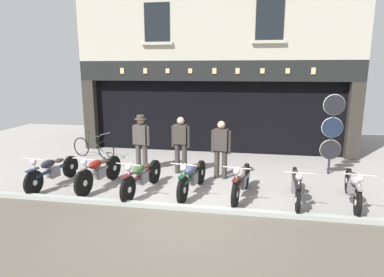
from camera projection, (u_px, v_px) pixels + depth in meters
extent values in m
cube|color=gray|center=(213.00, 155.00, 11.88)|extent=(21.89, 10.00, 0.08)
cube|color=#A1A69F|center=(187.00, 209.00, 7.13)|extent=(21.89, 0.16, 0.18)
cube|color=black|center=(219.00, 111.00, 13.83)|extent=(9.10, 4.00, 2.60)
cube|color=#332D28|center=(91.00, 115.00, 12.58)|extent=(0.44, 0.36, 2.60)
cube|color=#332D28|center=(354.00, 121.00, 10.98)|extent=(0.44, 0.36, 2.60)
cube|color=black|center=(215.00, 113.00, 12.11)|extent=(8.70, 0.03, 2.18)
cube|color=black|center=(214.00, 71.00, 11.39)|extent=(9.89, 0.24, 0.70)
cube|color=#DBC684|center=(122.00, 71.00, 11.82)|extent=(0.14, 0.03, 0.20)
cube|color=#DBC684|center=(145.00, 71.00, 11.67)|extent=(0.14, 0.03, 0.19)
cube|color=#DBC684|center=(168.00, 71.00, 11.53)|extent=(0.14, 0.03, 0.16)
cube|color=#DBC684|center=(190.00, 71.00, 11.39)|extent=(0.14, 0.03, 0.17)
cube|color=#DBC684|center=(214.00, 71.00, 11.25)|extent=(0.14, 0.03, 0.20)
cube|color=#DBC684|center=(238.00, 71.00, 11.12)|extent=(0.14, 0.03, 0.20)
cube|color=#DBC684|center=(262.00, 71.00, 10.98)|extent=(0.14, 0.03, 0.17)
cube|color=#DBC684|center=(288.00, 71.00, 10.84)|extent=(0.14, 0.03, 0.17)
cube|color=#DBC684|center=(313.00, 71.00, 10.70)|extent=(0.14, 0.03, 0.22)
cube|color=#B8B2A0|center=(215.00, 22.00, 11.13)|extent=(9.89, 0.40, 2.57)
cube|color=black|center=(157.00, 22.00, 11.26)|extent=(0.90, 0.02, 1.30)
cube|color=#B8B2A0|center=(157.00, 43.00, 11.37)|extent=(1.10, 0.12, 0.10)
cube|color=black|center=(270.00, 19.00, 10.62)|extent=(0.90, 0.02, 1.30)
cube|color=#B8B2A0|center=(269.00, 42.00, 10.73)|extent=(1.10, 0.12, 0.10)
cylinder|color=black|center=(34.00, 183.00, 7.95)|extent=(0.14, 0.61, 0.61)
cylinder|color=silver|center=(34.00, 183.00, 7.95)|extent=(0.11, 0.14, 0.13)
cylinder|color=black|center=(71.00, 167.00, 9.28)|extent=(0.15, 0.61, 0.61)
cylinder|color=silver|center=(71.00, 167.00, 9.28)|extent=(0.12, 0.14, 0.13)
cube|color=#1F2C47|center=(53.00, 170.00, 8.59)|extent=(0.22, 1.30, 0.07)
cube|color=slate|center=(53.00, 172.00, 8.61)|extent=(0.24, 0.34, 0.26)
ellipsoid|color=black|center=(48.00, 164.00, 8.39)|extent=(0.27, 0.48, 0.20)
ellipsoid|color=#38281E|center=(59.00, 160.00, 8.79)|extent=(0.23, 0.32, 0.10)
cube|color=#1F2C47|center=(32.00, 170.00, 7.89)|extent=(0.14, 0.37, 0.04)
sphere|color=silver|center=(33.00, 162.00, 7.91)|extent=(0.15, 0.15, 0.15)
cylinder|color=silver|center=(33.00, 159.00, 7.89)|extent=(0.62, 0.09, 0.02)
cylinder|color=silver|center=(34.00, 171.00, 7.93)|extent=(0.06, 0.23, 0.62)
cylinder|color=black|center=(84.00, 183.00, 7.84)|extent=(0.17, 0.67, 0.67)
cylinder|color=silver|center=(84.00, 183.00, 7.84)|extent=(0.12, 0.16, 0.15)
cylinder|color=black|center=(113.00, 168.00, 9.06)|extent=(0.18, 0.67, 0.67)
cylinder|color=silver|center=(113.00, 168.00, 9.06)|extent=(0.13, 0.16, 0.15)
cube|color=gray|center=(99.00, 170.00, 8.42)|extent=(0.25, 1.21, 0.07)
cube|color=slate|center=(99.00, 173.00, 8.44)|extent=(0.25, 0.35, 0.26)
ellipsoid|color=maroon|center=(95.00, 165.00, 8.24)|extent=(0.29, 0.49, 0.20)
ellipsoid|color=#38281E|center=(104.00, 161.00, 8.61)|extent=(0.24, 0.33, 0.10)
cube|color=gray|center=(83.00, 169.00, 7.77)|extent=(0.15, 0.37, 0.04)
sphere|color=silver|center=(84.00, 162.00, 7.79)|extent=(0.15, 0.15, 0.15)
cylinder|color=silver|center=(84.00, 159.00, 7.78)|extent=(0.62, 0.12, 0.02)
cylinder|color=silver|center=(84.00, 171.00, 7.82)|extent=(0.08, 0.28, 0.61)
cylinder|color=black|center=(128.00, 190.00, 7.46)|extent=(0.17, 0.63, 0.63)
cylinder|color=silver|center=(128.00, 190.00, 7.46)|extent=(0.12, 0.15, 0.14)
cylinder|color=black|center=(155.00, 172.00, 8.77)|extent=(0.18, 0.64, 0.63)
cylinder|color=silver|center=(155.00, 172.00, 8.77)|extent=(0.13, 0.15, 0.14)
cube|color=#531D20|center=(142.00, 175.00, 8.09)|extent=(0.27, 1.30, 0.07)
cube|color=slate|center=(142.00, 178.00, 8.10)|extent=(0.25, 0.35, 0.26)
ellipsoid|color=#314F2A|center=(139.00, 169.00, 7.89)|extent=(0.29, 0.49, 0.20)
ellipsoid|color=#38281E|center=(147.00, 165.00, 8.29)|extent=(0.24, 0.33, 0.10)
cube|color=#531D20|center=(127.00, 175.00, 7.39)|extent=(0.15, 0.37, 0.04)
sphere|color=silver|center=(128.00, 168.00, 7.41)|extent=(0.15, 0.15, 0.15)
cylinder|color=silver|center=(128.00, 164.00, 7.39)|extent=(0.62, 0.12, 0.02)
cylinder|color=silver|center=(128.00, 177.00, 7.43)|extent=(0.08, 0.28, 0.61)
cylinder|color=black|center=(183.00, 190.00, 7.42)|extent=(0.17, 0.64, 0.64)
cylinder|color=silver|center=(183.00, 190.00, 7.42)|extent=(0.12, 0.15, 0.14)
cylinder|color=black|center=(201.00, 172.00, 8.70)|extent=(0.18, 0.64, 0.64)
cylinder|color=silver|center=(201.00, 172.00, 8.70)|extent=(0.13, 0.16, 0.14)
cube|color=#143F28|center=(192.00, 176.00, 8.04)|extent=(0.26, 1.26, 0.07)
cube|color=slate|center=(192.00, 178.00, 8.05)|extent=(0.25, 0.35, 0.26)
ellipsoid|color=#384363|center=(190.00, 170.00, 7.84)|extent=(0.29, 0.49, 0.20)
ellipsoid|color=#38281E|center=(196.00, 166.00, 8.23)|extent=(0.24, 0.33, 0.10)
cube|color=#143F28|center=(183.00, 176.00, 7.35)|extent=(0.15, 0.37, 0.04)
sphere|color=silver|center=(184.00, 168.00, 7.38)|extent=(0.15, 0.15, 0.15)
cylinder|color=silver|center=(184.00, 165.00, 7.36)|extent=(0.62, 0.12, 0.02)
cylinder|color=silver|center=(183.00, 177.00, 7.40)|extent=(0.08, 0.27, 0.61)
cylinder|color=black|center=(235.00, 194.00, 7.17)|extent=(0.17, 0.64, 0.64)
cylinder|color=silver|center=(235.00, 194.00, 7.17)|extent=(0.12, 0.16, 0.14)
cylinder|color=black|center=(246.00, 176.00, 8.41)|extent=(0.18, 0.65, 0.64)
cylinder|color=silver|center=(246.00, 176.00, 8.41)|extent=(0.13, 0.16, 0.14)
cube|color=#501B14|center=(241.00, 179.00, 7.77)|extent=(0.27, 1.23, 0.07)
cube|color=slate|center=(241.00, 182.00, 7.78)|extent=(0.25, 0.35, 0.26)
ellipsoid|color=gray|center=(240.00, 173.00, 7.58)|extent=(0.29, 0.49, 0.20)
ellipsoid|color=#38281E|center=(243.00, 169.00, 7.95)|extent=(0.25, 0.33, 0.10)
cube|color=#501B14|center=(236.00, 179.00, 7.10)|extent=(0.16, 0.37, 0.04)
sphere|color=silver|center=(237.00, 171.00, 7.13)|extent=(0.15, 0.15, 0.15)
cylinder|color=silver|center=(237.00, 168.00, 7.11)|extent=(0.62, 0.12, 0.02)
cylinder|color=silver|center=(236.00, 181.00, 7.15)|extent=(0.07, 0.25, 0.62)
cylinder|color=black|center=(298.00, 200.00, 6.88)|extent=(0.11, 0.61, 0.60)
cylinder|color=silver|center=(298.00, 200.00, 6.88)|extent=(0.11, 0.14, 0.13)
cylinder|color=black|center=(294.00, 179.00, 8.22)|extent=(0.12, 0.61, 0.60)
cylinder|color=silver|center=(294.00, 179.00, 8.22)|extent=(0.12, 0.14, 0.13)
cube|color=black|center=(296.00, 184.00, 7.52)|extent=(0.17, 1.30, 0.07)
cube|color=slate|center=(296.00, 187.00, 7.54)|extent=(0.22, 0.33, 0.26)
ellipsoid|color=black|center=(297.00, 178.00, 7.32)|extent=(0.25, 0.47, 0.20)
ellipsoid|color=#38281E|center=(296.00, 173.00, 7.73)|extent=(0.22, 0.31, 0.10)
cube|color=black|center=(299.00, 186.00, 6.81)|extent=(0.13, 0.37, 0.04)
sphere|color=silver|center=(299.00, 177.00, 6.83)|extent=(0.15, 0.15, 0.15)
cylinder|color=silver|center=(300.00, 173.00, 6.81)|extent=(0.62, 0.07, 0.02)
cylinder|color=silver|center=(299.00, 187.00, 6.85)|extent=(0.05, 0.26, 0.61)
cylinder|color=black|center=(358.00, 203.00, 6.73)|extent=(0.16, 0.62, 0.62)
cylinder|color=silver|center=(358.00, 203.00, 6.73)|extent=(0.12, 0.15, 0.14)
cylinder|color=black|center=(348.00, 181.00, 8.08)|extent=(0.17, 0.62, 0.62)
cylinder|color=silver|center=(348.00, 181.00, 8.08)|extent=(0.13, 0.15, 0.14)
cube|color=gray|center=(353.00, 186.00, 7.38)|extent=(0.26, 1.33, 0.07)
cube|color=slate|center=(353.00, 189.00, 7.39)|extent=(0.24, 0.35, 0.26)
ellipsoid|color=gray|center=(355.00, 180.00, 7.18)|extent=(0.28, 0.49, 0.20)
ellipsoid|color=#38281E|center=(352.00, 175.00, 7.58)|extent=(0.24, 0.33, 0.10)
cube|color=gray|center=(359.00, 188.00, 6.66)|extent=(0.15, 0.37, 0.04)
sphere|color=silver|center=(360.00, 179.00, 6.68)|extent=(0.15, 0.15, 0.15)
cylinder|color=silver|center=(360.00, 175.00, 6.67)|extent=(0.62, 0.11, 0.02)
cylinder|color=silver|center=(359.00, 189.00, 6.71)|extent=(0.07, 0.26, 0.61)
cylinder|color=#47423D|center=(145.00, 157.00, 9.78)|extent=(0.15, 0.15, 0.85)
cylinder|color=#47423D|center=(138.00, 157.00, 9.85)|extent=(0.15, 0.15, 0.85)
cube|color=#47423D|center=(141.00, 134.00, 9.67)|extent=(0.41, 0.28, 0.57)
cube|color=silver|center=(143.00, 131.00, 9.76)|extent=(0.14, 0.04, 0.32)
cube|color=brown|center=(143.00, 132.00, 9.78)|extent=(0.05, 0.02, 0.30)
cylinder|color=#47423D|center=(148.00, 136.00, 9.60)|extent=(0.09, 0.09, 0.56)
cylinder|color=#47423D|center=(134.00, 135.00, 9.76)|extent=(0.09, 0.09, 0.56)
sphere|color=#9E7A5B|center=(141.00, 121.00, 9.59)|extent=(0.21, 0.21, 0.21)
cylinder|color=#4C4238|center=(140.00, 119.00, 9.58)|extent=(0.35, 0.35, 0.01)
cylinder|color=#4C4238|center=(140.00, 117.00, 9.56)|extent=(0.22, 0.22, 0.11)
cylinder|color=#38332D|center=(184.00, 159.00, 9.53)|extent=(0.15, 0.15, 0.92)
cylinder|color=#38332D|center=(177.00, 158.00, 9.60)|extent=(0.15, 0.15, 0.92)
cube|color=#38332D|center=(181.00, 134.00, 9.41)|extent=(0.41, 0.27, 0.55)
cube|color=silver|center=(182.00, 131.00, 9.51)|extent=(0.14, 0.04, 0.31)
cube|color=navy|center=(182.00, 132.00, 9.52)|extent=(0.05, 0.02, 0.29)
cylinder|color=#38332D|center=(188.00, 137.00, 9.36)|extent=(0.09, 0.09, 0.61)
cylinder|color=#38332D|center=(173.00, 136.00, 9.50)|extent=(0.09, 0.09, 0.61)
sphere|color=tan|center=(181.00, 121.00, 9.33)|extent=(0.21, 0.21, 0.21)
cylinder|color=#38332D|center=(224.00, 164.00, 9.11)|extent=(0.15, 0.15, 0.82)
cylinder|color=#38332D|center=(217.00, 164.00, 9.18)|extent=(0.15, 0.15, 0.82)
cube|color=#38332D|center=(221.00, 140.00, 9.00)|extent=(0.41, 0.28, 0.60)
cube|color=silver|center=(222.00, 136.00, 9.09)|extent=(0.14, 0.04, 0.34)
cube|color=brown|center=(222.00, 137.00, 9.11)|extent=(0.05, 0.02, 0.31)
cylinder|color=#38332D|center=(229.00, 142.00, 8.94)|extent=(0.09, 0.09, 0.64)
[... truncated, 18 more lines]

